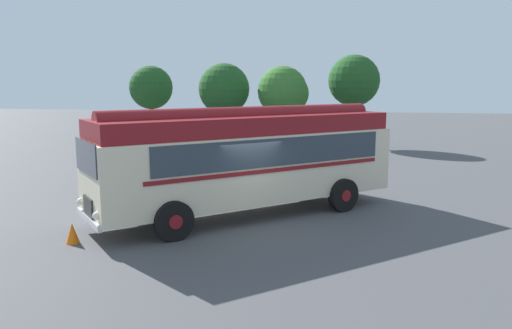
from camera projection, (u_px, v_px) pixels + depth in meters
The scene contains 10 objects.
ground_plane at pixel (241, 221), 15.41m from camera, with size 120.00×120.00×0.00m, color #474749.
vintage_bus at pixel (248, 157), 15.89m from camera, with size 9.18×8.50×3.49m.
car_near_left at pixel (235, 140), 29.68m from camera, with size 2.17×4.30×1.66m.
car_mid_left at pixel (279, 141), 29.13m from camera, with size 2.36×4.38×1.66m.
car_mid_right at pixel (327, 143), 28.33m from camera, with size 2.09×4.26×1.66m.
tree_far_left at pixel (150, 88), 35.61m from camera, with size 3.08×3.08×5.44m.
tree_left_of_centre at pixel (225, 89), 33.95m from camera, with size 3.48×3.48×5.56m.
tree_centre at pixel (285, 92), 33.45m from camera, with size 3.44×3.35×5.36m.
tree_right_of_centre at pixel (355, 81), 32.88m from camera, with size 3.39×3.39×6.07m.
traffic_cone at pixel (72, 233), 13.24m from camera, with size 0.36×0.36×0.55m, color orange.
Camera 1 is at (3.01, -14.63, 4.22)m, focal length 35.00 mm.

